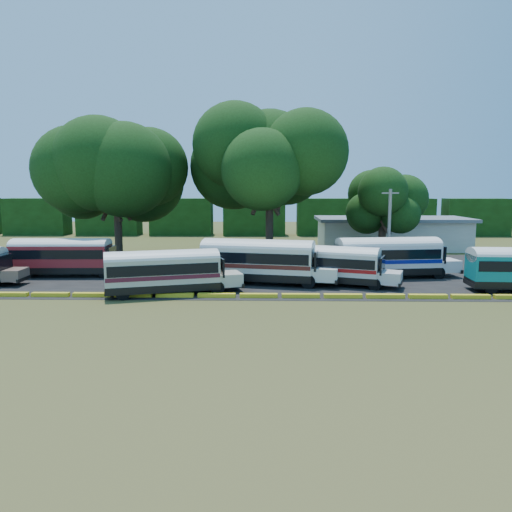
{
  "coord_description": "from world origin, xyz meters",
  "views": [
    {
      "loc": [
        2.1,
        -33.83,
        7.83
      ],
      "look_at": [
        1.2,
        6.0,
        2.32
      ],
      "focal_mm": 35.0,
      "sensor_mm": 36.0,
      "label": 1
    }
  ],
  "objects_px": {
    "tree_west": "(116,169)",
    "bus_red": "(64,255)",
    "bus_white_red": "(332,263)",
    "bus_cream_west": "(165,270)"
  },
  "relations": [
    {
      "from": "bus_red",
      "to": "bus_cream_west",
      "type": "height_order",
      "value": "bus_red"
    },
    {
      "from": "bus_cream_west",
      "to": "bus_white_red",
      "type": "relative_size",
      "value": 1.04
    },
    {
      "from": "bus_cream_west",
      "to": "tree_west",
      "type": "bearing_deg",
      "value": 99.38
    },
    {
      "from": "tree_west",
      "to": "bus_white_red",
      "type": "bearing_deg",
      "value": -30.76
    },
    {
      "from": "tree_west",
      "to": "bus_red",
      "type": "bearing_deg",
      "value": -103.25
    },
    {
      "from": "bus_white_red",
      "to": "bus_cream_west",
      "type": "bearing_deg",
      "value": -142.64
    },
    {
      "from": "bus_red",
      "to": "tree_west",
      "type": "relative_size",
      "value": 0.73
    },
    {
      "from": "bus_white_red",
      "to": "tree_west",
      "type": "height_order",
      "value": "tree_west"
    },
    {
      "from": "bus_white_red",
      "to": "tree_west",
      "type": "relative_size",
      "value": 0.69
    },
    {
      "from": "bus_cream_west",
      "to": "tree_west",
      "type": "relative_size",
      "value": 0.72
    }
  ]
}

